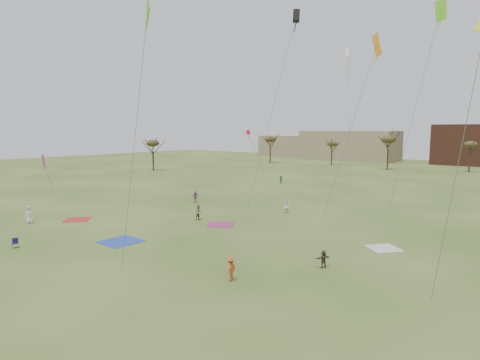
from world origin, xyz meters
The scene contains 17 objects.
ground centered at (0.00, 0.00, 0.00)m, with size 260.00×260.00×0.00m, color #3B5119.
flyer_near_left centered at (-21.36, 0.42, 0.99)m, with size 0.97×0.63×1.98m, color white.
spectator_fore_b centered at (-7.68, 13.77, 0.92)m, with size 0.89×0.70×1.84m, color #998261.
spectator_fore_c centered at (11.73, 7.75, 0.70)m, with size 1.30×0.41×1.40m, color brown.
flyer_mid_b centered at (7.96, 1.15, 0.87)m, with size 1.12×0.64×1.74m, color #C65925.
spectator_mid_d centered at (-16.25, 21.70, 0.86)m, with size 1.00×0.42×1.71m, color #9C419D.
spectator_mid_e centered at (-1.72, 23.47, 0.83)m, with size 0.81×0.63×1.67m, color white.
flyer_far_a centered at (-18.52, 47.57, 0.76)m, with size 1.42×0.45×1.53m, color #277735.
blanket_red centered at (-18.88, 4.75, 0.00)m, with size 2.82×2.82×0.03m, color #B22C23.
blanket_blue centered at (-6.76, 2.31, 0.00)m, with size 3.43×3.43×0.03m, color #2745AC.
blanket_cream centered at (13.47, 15.87, 0.00)m, with size 2.58×2.58×0.03m, color silver.
blanket_plum centered at (-4.05, 13.56, 0.00)m, with size 2.90×2.90×0.03m, color #9C3069.
camp_chair_left centered at (-12.32, -4.92, 0.26)m, with size 0.73×0.72×0.87m.
kites_aloft centered at (-0.76, 25.37, 18.68)m, with size 72.42×62.38×24.37m.
tree_line centered at (-2.85, 79.12, 7.09)m, with size 117.44×49.32×8.91m.
building_tan centered at (-35.00, 115.00, 5.00)m, with size 32.00×14.00×10.00m, color #937F60.
building_tan_west centered at (-65.00, 122.00, 4.00)m, with size 20.00×12.00×8.00m, color #937F60.
Camera 1 is at (26.20, -20.24, 10.62)m, focal length 31.00 mm.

